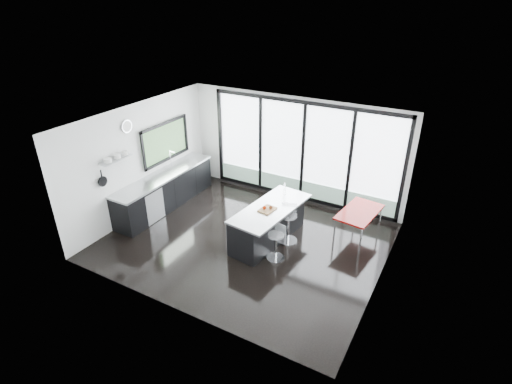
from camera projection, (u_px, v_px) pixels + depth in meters
The scene contains 11 objects.
floor at pixel (246, 241), 9.18m from camera, with size 6.00×5.00×0.00m, color black.
ceiling at pixel (244, 123), 7.89m from camera, with size 6.00×5.00×0.00m, color white.
wall_back at pixel (302, 156), 10.39m from camera, with size 6.00×0.09×2.80m.
wall_front at pixel (169, 245), 6.59m from camera, with size 6.00×0.00×2.80m, color silver.
wall_left at pixel (148, 150), 9.96m from camera, with size 0.26×5.00×2.80m.
wall_right at pixel (387, 222), 7.24m from camera, with size 0.00×5.00×2.80m, color silver.
counter_cabinets at pixel (165, 190), 10.43m from camera, with size 0.69×3.24×1.36m.
island at pixel (268, 223), 9.02m from camera, with size 1.13×2.22×1.13m.
bar_stool_near at pixel (276, 246), 8.44m from camera, with size 0.39×0.39×0.62m, color silver.
bar_stool_far at pixel (288, 228), 9.00m from camera, with size 0.44×0.44×0.71m, color silver.
red_table at pixel (358, 224), 9.19m from camera, with size 0.72×1.26×0.68m, color #700805.
Camera 1 is at (3.92, -6.57, 5.20)m, focal length 28.00 mm.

